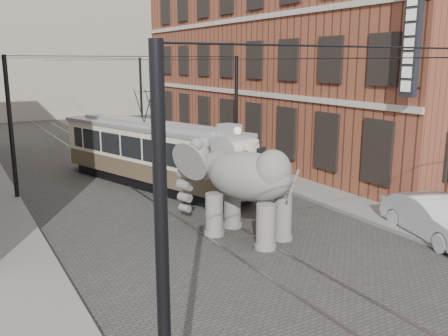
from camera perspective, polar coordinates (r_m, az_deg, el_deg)
ground at (r=18.27m, az=-2.85°, el=-5.89°), size 120.00×120.00×0.00m
tram_rails at (r=18.27m, az=-2.85°, el=-5.85°), size 1.54×80.00×0.02m
sidewalk_right at (r=21.51m, az=11.56°, el=-3.09°), size 2.00×60.00×0.15m
sidewalk_left at (r=16.54m, az=-23.60°, el=-8.68°), size 2.00×60.00×0.15m
brick_building at (r=30.88m, az=7.98°, el=12.80°), size 8.00×26.00×12.00m
distant_block at (r=56.05m, az=-22.33°, el=12.82°), size 28.00×10.00×14.00m
catenary at (r=22.02m, az=-9.34°, el=5.13°), size 11.00×30.20×6.00m
tram at (r=22.82m, az=-8.69°, el=3.42°), size 5.57×11.37×4.44m
elephant at (r=15.91m, az=2.87°, el=-2.65°), size 4.71×5.95×3.21m
parked_car at (r=17.49m, az=23.42°, el=-5.40°), size 2.53×4.42×1.38m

